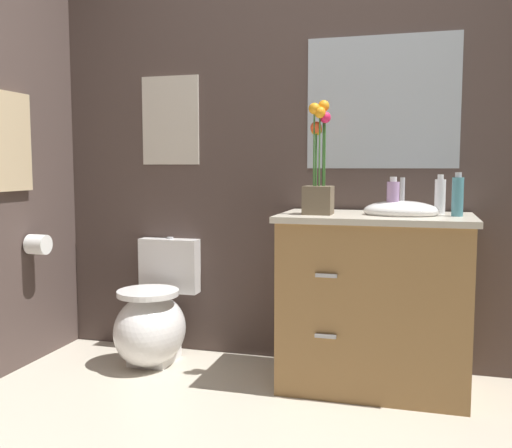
{
  "coord_description": "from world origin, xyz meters",
  "views": [
    {
      "loc": [
        0.57,
        -1.73,
        1.11
      ],
      "look_at": [
        -0.23,
        1.11,
        0.82
      ],
      "focal_mm": 40.66,
      "sensor_mm": 36.0,
      "label": 1
    }
  ],
  "objects_px": {
    "toilet_paper_roll": "(38,244)",
    "hand_wash_bottle": "(440,196)",
    "hanging_towel": "(12,142)",
    "vanity_cabinet": "(375,299)",
    "toilet": "(154,320)",
    "lotion_bottle": "(393,198)",
    "flower_vase": "(319,176)",
    "soap_bottle": "(458,196)",
    "wall_mirror": "(382,102)",
    "wall_poster": "(170,121)"
  },
  "relations": [
    {
      "from": "toilet_paper_roll",
      "to": "hand_wash_bottle",
      "type": "bearing_deg",
      "value": 7.68
    },
    {
      "from": "hanging_towel",
      "to": "vanity_cabinet",
      "type": "bearing_deg",
      "value": 8.56
    },
    {
      "from": "toilet",
      "to": "toilet_paper_roll",
      "type": "xyz_separation_m",
      "value": [
        -0.6,
        -0.2,
        0.44
      ]
    },
    {
      "from": "lotion_bottle",
      "to": "toilet_paper_roll",
      "type": "distance_m",
      "value": 1.93
    },
    {
      "from": "vanity_cabinet",
      "to": "lotion_bottle",
      "type": "distance_m",
      "value": 0.52
    },
    {
      "from": "hanging_towel",
      "to": "toilet",
      "type": "bearing_deg",
      "value": 25.34
    },
    {
      "from": "lotion_bottle",
      "to": "flower_vase",
      "type": "bearing_deg",
      "value": -173.25
    },
    {
      "from": "hanging_towel",
      "to": "toilet_paper_roll",
      "type": "height_order",
      "value": "hanging_towel"
    },
    {
      "from": "toilet",
      "to": "toilet_paper_roll",
      "type": "distance_m",
      "value": 0.77
    },
    {
      "from": "soap_bottle",
      "to": "lotion_bottle",
      "type": "relative_size",
      "value": 1.12
    },
    {
      "from": "toilet",
      "to": "vanity_cabinet",
      "type": "bearing_deg",
      "value": -1.23
    },
    {
      "from": "hand_wash_bottle",
      "to": "toilet_paper_roll",
      "type": "relative_size",
      "value": 1.79
    },
    {
      "from": "flower_vase",
      "to": "wall_mirror",
      "type": "xyz_separation_m",
      "value": [
        0.28,
        0.36,
        0.39
      ]
    },
    {
      "from": "hanging_towel",
      "to": "lotion_bottle",
      "type": "bearing_deg",
      "value": 7.59
    },
    {
      "from": "hanging_towel",
      "to": "flower_vase",
      "type": "bearing_deg",
      "value": 7.77
    },
    {
      "from": "vanity_cabinet",
      "to": "flower_vase",
      "type": "height_order",
      "value": "flower_vase"
    },
    {
      "from": "toilet",
      "to": "wall_poster",
      "type": "distance_m",
      "value": 1.17
    },
    {
      "from": "toilet_paper_roll",
      "to": "flower_vase",
      "type": "bearing_deg",
      "value": 3.91
    },
    {
      "from": "lotion_bottle",
      "to": "wall_poster",
      "type": "height_order",
      "value": "wall_poster"
    },
    {
      "from": "toilet",
      "to": "soap_bottle",
      "type": "height_order",
      "value": "soap_bottle"
    },
    {
      "from": "flower_vase",
      "to": "hand_wash_bottle",
      "type": "distance_m",
      "value": 0.61
    },
    {
      "from": "hand_wash_bottle",
      "to": "hanging_towel",
      "type": "height_order",
      "value": "hanging_towel"
    },
    {
      "from": "lotion_bottle",
      "to": "hanging_towel",
      "type": "xyz_separation_m",
      "value": [
        -1.96,
        -0.26,
        0.28
      ]
    },
    {
      "from": "wall_mirror",
      "to": "toilet_paper_roll",
      "type": "relative_size",
      "value": 7.27
    },
    {
      "from": "hanging_towel",
      "to": "hand_wash_bottle",
      "type": "bearing_deg",
      "value": 10.38
    },
    {
      "from": "vanity_cabinet",
      "to": "hanging_towel",
      "type": "bearing_deg",
      "value": -171.44
    },
    {
      "from": "flower_vase",
      "to": "hanging_towel",
      "type": "bearing_deg",
      "value": -172.23
    },
    {
      "from": "toilet",
      "to": "hand_wash_bottle",
      "type": "height_order",
      "value": "hand_wash_bottle"
    },
    {
      "from": "vanity_cabinet",
      "to": "flower_vase",
      "type": "xyz_separation_m",
      "value": [
        -0.28,
        -0.06,
        0.61
      ]
    },
    {
      "from": "lotion_bottle",
      "to": "wall_mirror",
      "type": "bearing_deg",
      "value": 104.49
    },
    {
      "from": "toilet",
      "to": "soap_bottle",
      "type": "distance_m",
      "value": 1.76
    },
    {
      "from": "toilet_paper_roll",
      "to": "wall_poster",
      "type": "bearing_deg",
      "value": 37.82
    },
    {
      "from": "hand_wash_bottle",
      "to": "hanging_towel",
      "type": "distance_m",
      "value": 2.23
    },
    {
      "from": "lotion_bottle",
      "to": "vanity_cabinet",
      "type": "bearing_deg",
      "value": 164.43
    },
    {
      "from": "hanging_towel",
      "to": "toilet_paper_roll",
      "type": "xyz_separation_m",
      "value": [
        0.06,
        0.11,
        -0.56
      ]
    },
    {
      "from": "hanging_towel",
      "to": "toilet_paper_roll",
      "type": "relative_size",
      "value": 4.73
    },
    {
      "from": "soap_bottle",
      "to": "toilet_paper_roll",
      "type": "xyz_separation_m",
      "value": [
        -2.2,
        -0.17,
        -0.29
      ]
    },
    {
      "from": "vanity_cabinet",
      "to": "flower_vase",
      "type": "distance_m",
      "value": 0.68
    },
    {
      "from": "soap_bottle",
      "to": "toilet_paper_roll",
      "type": "relative_size",
      "value": 1.9
    },
    {
      "from": "wall_poster",
      "to": "wall_mirror",
      "type": "relative_size",
      "value": 0.65
    },
    {
      "from": "vanity_cabinet",
      "to": "toilet",
      "type": "bearing_deg",
      "value": 178.77
    },
    {
      "from": "hand_wash_bottle",
      "to": "wall_poster",
      "type": "relative_size",
      "value": 0.38
    },
    {
      "from": "wall_mirror",
      "to": "hand_wash_bottle",
      "type": "bearing_deg",
      "value": -30.3
    },
    {
      "from": "soap_bottle",
      "to": "wall_poster",
      "type": "relative_size",
      "value": 0.4
    },
    {
      "from": "lotion_bottle",
      "to": "wall_poster",
      "type": "relative_size",
      "value": 0.36
    },
    {
      "from": "hand_wash_bottle",
      "to": "wall_mirror",
      "type": "relative_size",
      "value": 0.25
    },
    {
      "from": "soap_bottle",
      "to": "hand_wash_bottle",
      "type": "distance_m",
      "value": 0.14
    },
    {
      "from": "toilet",
      "to": "flower_vase",
      "type": "distance_m",
      "value": 1.25
    },
    {
      "from": "wall_poster",
      "to": "hanging_towel",
      "type": "height_order",
      "value": "wall_poster"
    },
    {
      "from": "soap_bottle",
      "to": "wall_poster",
      "type": "bearing_deg",
      "value": 169.58
    }
  ]
}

